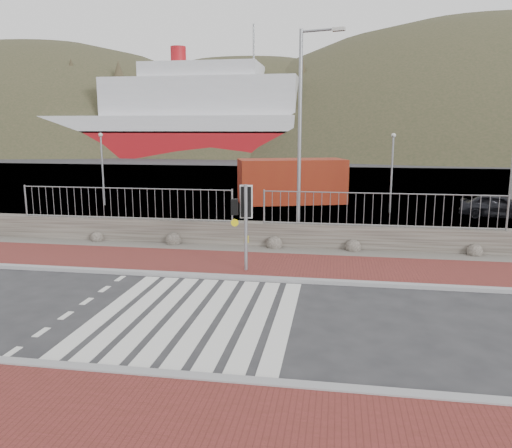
% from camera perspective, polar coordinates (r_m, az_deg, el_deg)
% --- Properties ---
extents(ground, '(220.00, 220.00, 0.00)m').
position_cam_1_polar(ground, '(12.05, -7.02, -10.34)').
color(ground, '#28282B').
rests_on(ground, ground).
extents(sidewalk_near, '(40.00, 4.00, 0.08)m').
position_cam_1_polar(sidewalk_near, '(7.89, -18.09, -22.76)').
color(sidewalk_near, maroon).
rests_on(sidewalk_near, ground).
extents(sidewalk_far, '(40.00, 3.00, 0.08)m').
position_cam_1_polar(sidewalk_far, '(16.19, -2.56, -4.57)').
color(sidewalk_far, maroon).
rests_on(sidewalk_far, ground).
extents(kerb_near, '(40.00, 0.25, 0.12)m').
position_cam_1_polar(kerb_near, '(9.44, -12.33, -16.43)').
color(kerb_near, gray).
rests_on(kerb_near, ground).
extents(kerb_far, '(40.00, 0.25, 0.12)m').
position_cam_1_polar(kerb_far, '(14.78, -3.76, -6.06)').
color(kerb_far, gray).
rests_on(kerb_far, ground).
extents(zebra_crossing, '(4.62, 5.60, 0.01)m').
position_cam_1_polar(zebra_crossing, '(12.05, -7.02, -10.32)').
color(zebra_crossing, silver).
rests_on(zebra_crossing, ground).
extents(gravel_strip, '(40.00, 1.50, 0.06)m').
position_cam_1_polar(gravel_strip, '(18.09, -1.27, -2.95)').
color(gravel_strip, '#59544C').
rests_on(gravel_strip, ground).
extents(stone_wall, '(40.00, 0.60, 0.90)m').
position_cam_1_polar(stone_wall, '(18.76, -0.82, -1.13)').
color(stone_wall, '#464039').
rests_on(stone_wall, ground).
extents(railing, '(18.07, 0.07, 1.22)m').
position_cam_1_polar(railing, '(18.38, -0.92, 2.96)').
color(railing, gray).
rests_on(railing, stone_wall).
extents(quay, '(120.00, 40.00, 0.50)m').
position_cam_1_polar(quay, '(39.05, 4.51, 4.41)').
color(quay, '#4C4C4F').
rests_on(quay, ground).
extents(water, '(220.00, 50.00, 0.05)m').
position_cam_1_polar(water, '(73.87, 6.83, 7.38)').
color(water, '#3F4C54').
rests_on(water, ground).
extents(ferry, '(50.00, 16.00, 20.00)m').
position_cam_1_polar(ferry, '(83.47, -10.42, 11.35)').
color(ferry, maroon).
rests_on(ferry, ground).
extents(hills_backdrop, '(254.00, 90.00, 100.00)m').
position_cam_1_polar(hills_backdrop, '(102.46, 10.96, -4.89)').
color(hills_backdrop, '#2E321E').
rests_on(hills_backdrop, ground).
extents(traffic_signal_far, '(0.65, 0.26, 2.70)m').
position_cam_1_polar(traffic_signal_far, '(14.97, -1.32, 1.72)').
color(traffic_signal_far, gray).
rests_on(traffic_signal_far, ground).
extents(streetlight, '(1.64, 0.58, 7.86)m').
position_cam_1_polar(streetlight, '(18.88, 5.41, 11.04)').
color(streetlight, gray).
rests_on(streetlight, ground).
extents(shipping_container, '(6.68, 4.32, 2.58)m').
position_cam_1_polar(shipping_container, '(29.76, 4.08, 4.92)').
color(shipping_container, '#8E330F').
rests_on(shipping_container, ground).
extents(car_a, '(3.85, 2.57, 1.22)m').
position_cam_1_polar(car_a, '(27.19, 26.02, 1.84)').
color(car_a, black).
rests_on(car_a, ground).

